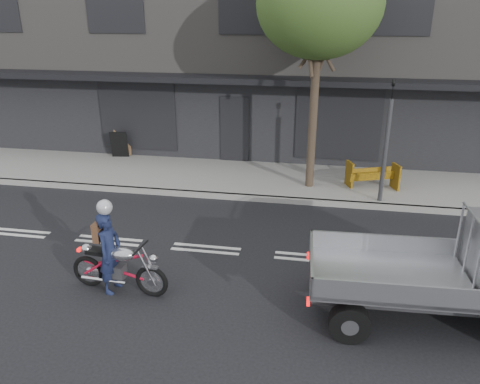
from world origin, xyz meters
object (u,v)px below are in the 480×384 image
at_px(street_tree, 320,5).
at_px(traffic_light_pole, 386,149).
at_px(motorcycle, 119,266).
at_px(construction_barrier, 373,177).
at_px(rider, 110,253).
at_px(sandwich_board, 119,144).

bearing_deg(street_tree, traffic_light_pole, -23.03).
relative_size(motorcycle, construction_barrier, 1.43).
height_order(rider, sandwich_board, rider).
bearing_deg(rider, street_tree, -24.69).
bearing_deg(traffic_light_pole, sandwich_board, 163.76).
distance_m(street_tree, construction_barrier, 5.07).
bearing_deg(motorcycle, traffic_light_pole, 49.83).
xyz_separation_m(traffic_light_pole, sandwich_board, (-8.86, 2.58, -1.02)).
bearing_deg(motorcycle, construction_barrier, 54.72).
relative_size(rider, sandwich_board, 1.71).
xyz_separation_m(rider, sandwich_board, (-3.26, 7.86, -0.19)).
xyz_separation_m(street_tree, rider, (-3.60, -6.13, -4.46)).
relative_size(street_tree, construction_barrier, 4.70).
bearing_deg(rider, traffic_light_pole, -40.95).
distance_m(street_tree, rider, 8.39).
height_order(traffic_light_pole, motorcycle, traffic_light_pole).
xyz_separation_m(motorcycle, rider, (-0.15, 0.00, 0.28)).
distance_m(street_tree, motorcycle, 8.48).
height_order(motorcycle, sandwich_board, sandwich_board).
bearing_deg(construction_barrier, street_tree, 178.81).
bearing_deg(traffic_light_pole, motorcycle, -135.89).
bearing_deg(traffic_light_pole, construction_barrier, 100.59).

